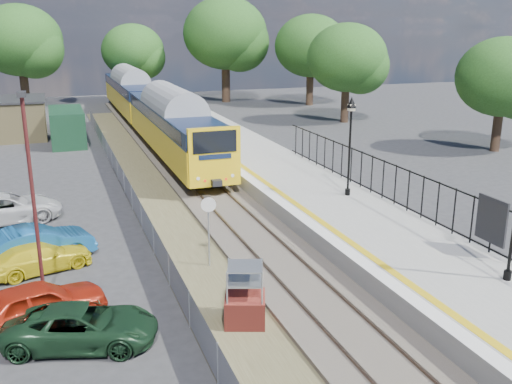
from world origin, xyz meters
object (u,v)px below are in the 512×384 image
train (148,105)px  carpark_lamp (32,187)px  car_green (82,326)px  car_yellow (40,257)px  car_white (6,208)px  victorian_lamp_north (351,123)px  brick_plinth (245,296)px  car_red (38,304)px  car_blue (36,244)px  speed_sign (209,221)px

train → carpark_lamp: bearing=-105.6°
train → car_green: 33.29m
car_yellow → car_white: car_white is taller
victorian_lamp_north → brick_plinth: size_ratio=2.42×
train → car_red: bearing=-105.1°
victorian_lamp_north → carpark_lamp: 14.37m
car_blue → victorian_lamp_north: bearing=-102.0°
train → speed_sign: 28.61m
brick_plinth → speed_sign: bearing=88.7°
car_red → car_yellow: (-0.01, 4.11, -0.14)m
car_red → car_yellow: car_red is taller
speed_sign → car_green: 6.28m
train → car_green: bearing=-102.5°
car_blue → car_yellow: size_ratio=1.15×
car_green → car_white: (-2.60, 11.89, 0.09)m
victorian_lamp_north → car_blue: bearing=-174.8°
brick_plinth → car_blue: 9.20m
brick_plinth → speed_sign: size_ratio=0.71×
speed_sign → car_yellow: bearing=-179.2°
car_white → carpark_lamp: bearing=-179.7°
victorian_lamp_north → car_red: 15.46m
carpark_lamp → car_green: 4.59m
car_blue → train: bearing=-35.4°
brick_plinth → car_blue: size_ratio=0.45×
speed_sign → car_red: bearing=-140.5°
carpark_lamp → car_green: bearing=-71.8°
car_green → car_red: size_ratio=1.05×
car_yellow → brick_plinth: bearing=-153.5°
carpark_lamp → car_blue: bearing=93.9°
brick_plinth → car_white: 14.26m
victorian_lamp_north → train: 25.18m
carpark_lamp → victorian_lamp_north: bearing=19.8°
train → car_blue: train is taller
speed_sign → car_green: (-4.71, -3.96, -1.24)m
train → car_white: 22.85m
speed_sign → car_blue: speed_sign is taller
car_blue → speed_sign: bearing=-131.6°
car_green → carpark_lamp: bearing=35.2°
car_red → car_yellow: 4.11m
car_blue → car_red: bearing=164.2°
victorian_lamp_north → car_red: victorian_lamp_north is taller
car_yellow → car_white: bearing=-3.3°
car_red → car_white: car_red is taller
brick_plinth → speed_sign: 4.47m
speed_sign → car_green: size_ratio=0.65×
car_green → car_white: 12.17m
brick_plinth → car_red: brick_plinth is taller
train → speed_sign: train is taller
speed_sign → carpark_lamp: size_ratio=0.40×
car_blue → car_green: bearing=173.4°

